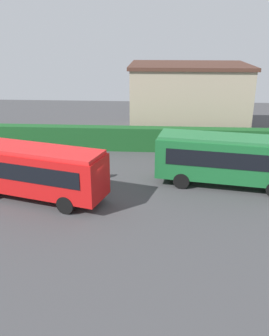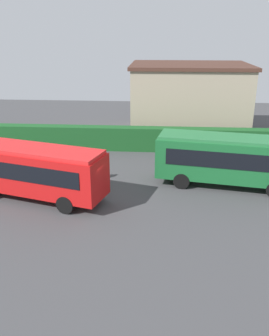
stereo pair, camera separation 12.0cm
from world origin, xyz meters
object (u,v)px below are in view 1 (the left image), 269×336
object	(u,v)px
bus_green	(229,158)
person_left	(61,170)
bus_red	(33,169)
person_center	(89,168)

from	to	relation	value
bus_green	person_left	bearing A→B (deg)	-169.67
bus_green	person_left	xyz separation A→B (m)	(-10.56, -0.10, -0.99)
bus_red	person_left	world-z (taller)	bus_red
person_left	person_center	size ratio (longest dim) A/B	0.92
bus_green	person_left	world-z (taller)	bus_green
bus_green	bus_red	bearing A→B (deg)	-157.57
bus_green	person_center	bearing A→B (deg)	-171.33
person_left	person_center	xyz separation A→B (m)	(1.77, 0.27, 0.09)
bus_red	bus_green	xyz separation A→B (m)	(11.49, 2.58, 0.06)
bus_red	person_center	size ratio (longest dim) A/B	5.00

